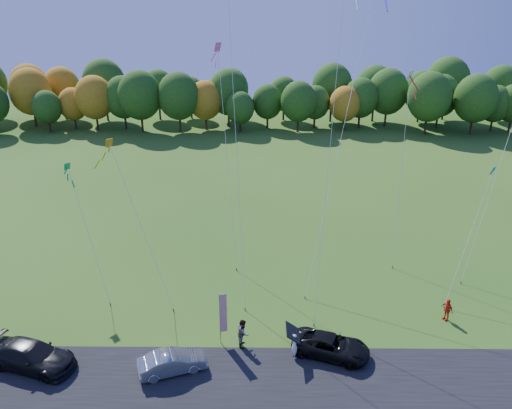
{
  "coord_description": "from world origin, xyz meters",
  "views": [
    {
      "loc": [
        0.33,
        -26.84,
        20.81
      ],
      "look_at": [
        0.0,
        6.0,
        7.0
      ],
      "focal_mm": 35.0,
      "sensor_mm": 36.0,
      "label": 1
    }
  ],
  "objects_px": {
    "black_suv": "(331,346)",
    "silver_sedan": "(172,362)",
    "feather_flag": "(223,313)",
    "person_east": "(447,309)"
  },
  "relations": [
    {
      "from": "black_suv",
      "to": "silver_sedan",
      "type": "distance_m",
      "value": 9.77
    },
    {
      "from": "black_suv",
      "to": "silver_sedan",
      "type": "bearing_deg",
      "value": 118.75
    },
    {
      "from": "feather_flag",
      "to": "person_east",
      "type": "bearing_deg",
      "value": 9.8
    },
    {
      "from": "black_suv",
      "to": "feather_flag",
      "type": "height_order",
      "value": "feather_flag"
    },
    {
      "from": "silver_sedan",
      "to": "person_east",
      "type": "relative_size",
      "value": 2.46
    },
    {
      "from": "person_east",
      "to": "feather_flag",
      "type": "relative_size",
      "value": 0.44
    },
    {
      "from": "person_east",
      "to": "feather_flag",
      "type": "distance_m",
      "value": 15.57
    },
    {
      "from": "black_suv",
      "to": "person_east",
      "type": "height_order",
      "value": "person_east"
    },
    {
      "from": "person_east",
      "to": "silver_sedan",
      "type": "bearing_deg",
      "value": -101.07
    },
    {
      "from": "black_suv",
      "to": "feather_flag",
      "type": "distance_m",
      "value": 7.08
    }
  ]
}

